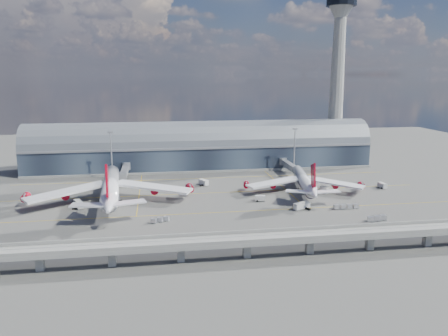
{
  "coord_description": "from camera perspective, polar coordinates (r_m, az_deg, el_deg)",
  "views": [
    {
      "loc": [
        -25.9,
        -177.25,
        54.63
      ],
      "look_at": [
        3.06,
        10.0,
        14.0
      ],
      "focal_mm": 35.0,
      "sensor_mm": 36.0,
      "label": 1
    }
  ],
  "objects": [
    {
      "name": "service_truck_5",
      "position": [
        220.16,
        -2.69,
        -1.88
      ],
      "size": [
        4.82,
        6.35,
        2.89
      ],
      "rotation": [
        0.0,
        0.0,
        0.49
      ],
      "color": "beige",
      "rests_on": "ground"
    },
    {
      "name": "terminal",
      "position": [
        260.17,
        -2.96,
        2.51
      ],
      "size": [
        200.0,
        30.0,
        28.0
      ],
      "color": "#1E2633",
      "rests_on": "ground"
    },
    {
      "name": "jet_bridge_left",
      "position": [
        236.25,
        -12.81,
        -0.28
      ],
      "size": [
        4.4,
        28.0,
        7.25
      ],
      "color": "gray",
      "rests_on": "ground"
    },
    {
      "name": "jet_bridge_right",
      "position": [
        244.57,
        8.53,
        0.3
      ],
      "size": [
        4.4,
        32.0,
        7.25
      ],
      "color": "gray",
      "rests_on": "ground"
    },
    {
      "name": "service_truck_4",
      "position": [
        211.38,
        13.05,
        -2.77
      ],
      "size": [
        3.61,
        5.57,
        2.97
      ],
      "rotation": [
        0.0,
        0.0,
        0.26
      ],
      "color": "beige",
      "rests_on": "ground"
    },
    {
      "name": "taxi_lines",
      "position": [
        208.32,
        -1.34,
        -3.1
      ],
      "size": [
        200.0,
        80.12,
        0.01
      ],
      "color": "gold",
      "rests_on": "ground"
    },
    {
      "name": "floodlight_mast_right",
      "position": [
        247.75,
        9.18,
        2.42
      ],
      "size": [
        3.0,
        0.7,
        25.7
      ],
      "color": "gray",
      "rests_on": "ground"
    },
    {
      "name": "airliner_left",
      "position": [
        195.53,
        -14.6,
        -2.48
      ],
      "size": [
        73.48,
        77.22,
        23.52
      ],
      "rotation": [
        0.0,
        0.0,
        0.07
      ],
      "color": "white",
      "rests_on": "ground"
    },
    {
      "name": "guideway",
      "position": [
        134.35,
        2.99,
        -9.46
      ],
      "size": [
        220.0,
        8.5,
        7.2
      ],
      "color": "gray",
      "rests_on": "ground"
    },
    {
      "name": "control_tower",
      "position": [
        282.91,
        14.57,
        11.12
      ],
      "size": [
        19.0,
        19.0,
        103.0
      ],
      "color": "gray",
      "rests_on": "ground"
    },
    {
      "name": "ground",
      "position": [
        187.28,
        -0.46,
        -4.86
      ],
      "size": [
        500.0,
        500.0,
        0.0
      ],
      "primitive_type": "plane",
      "color": "#474744",
      "rests_on": "ground"
    },
    {
      "name": "airliner_right",
      "position": [
        210.14,
        10.44,
        -1.77
      ],
      "size": [
        57.48,
        60.14,
        19.15
      ],
      "rotation": [
        0.0,
        0.0,
        -0.18
      ],
      "color": "white",
      "rests_on": "ground"
    },
    {
      "name": "cargo_train_1",
      "position": [
        177.29,
        19.34,
        -6.23
      ],
      "size": [
        8.43,
        2.94,
        1.85
      ],
      "rotation": [
        0.0,
        0.0,
        1.42
      ],
      "color": "gray",
      "rests_on": "ground"
    },
    {
      "name": "cargo_train_0",
      "position": [
        167.75,
        -8.34,
        -6.72
      ],
      "size": [
        7.64,
        4.4,
        1.7
      ],
      "rotation": [
        0.0,
        0.0,
        1.18
      ],
      "color": "gray",
      "rests_on": "ground"
    },
    {
      "name": "cargo_train_2",
      "position": [
        188.79,
        15.64,
        -4.88
      ],
      "size": [
        10.8,
        2.2,
        1.79
      ],
      "rotation": [
        0.0,
        0.0,
        1.62
      ],
      "color": "gray",
      "rests_on": "ground"
    },
    {
      "name": "service_truck_1",
      "position": [
        193.36,
        4.75,
        -3.96
      ],
      "size": [
        4.58,
        2.67,
        2.51
      ],
      "rotation": [
        0.0,
        0.0,
        1.42
      ],
      "color": "beige",
      "rests_on": "ground"
    },
    {
      "name": "service_truck_0",
      "position": [
        192.98,
        -18.45,
        -4.51
      ],
      "size": [
        5.09,
        7.53,
        2.98
      ],
      "rotation": [
        0.0,
        0.0,
        0.42
      ],
      "color": "beige",
      "rests_on": "ground"
    },
    {
      "name": "floodlight_mast_left",
      "position": [
        237.07,
        -14.5,
        1.76
      ],
      "size": [
        3.0,
        0.7,
        25.7
      ],
      "color": "gray",
      "rests_on": "ground"
    },
    {
      "name": "service_truck_2",
      "position": [
        184.05,
        10.11,
        -4.87
      ],
      "size": [
        8.04,
        5.78,
        2.87
      ],
      "rotation": [
        0.0,
        0.0,
        2.07
      ],
      "color": "beige",
      "rests_on": "ground"
    },
    {
      "name": "service_truck_3",
      "position": [
        228.11,
        19.96,
        -2.16
      ],
      "size": [
        2.52,
        5.46,
        2.58
      ],
      "rotation": [
        0.0,
        0.0,
        0.07
      ],
      "color": "beige",
      "rests_on": "ground"
    }
  ]
}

